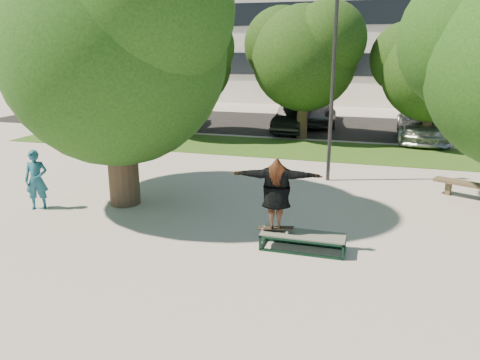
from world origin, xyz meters
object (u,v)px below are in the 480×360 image
(tree_left, at_px, (113,40))
(car_dark, at_px, (294,119))
(lamppost, at_px, (333,83))
(car_silver_a, at_px, (179,112))
(car_grey, at_px, (309,109))
(bystander, at_px, (36,180))
(grind_box, at_px, (303,242))
(car_silver_b, at_px, (423,122))

(tree_left, bearing_deg, car_dark, 78.20)
(lamppost, bearing_deg, car_silver_a, 136.63)
(car_grey, bearing_deg, bystander, -115.23)
(lamppost, relative_size, car_grey, 1.04)
(lamppost, height_order, car_grey, lamppost)
(tree_left, xyz_separation_m, grind_box, (5.37, -1.81, -4.23))
(tree_left, relative_size, car_grey, 1.21)
(tree_left, distance_m, bystander, 4.25)
(car_silver_a, height_order, car_dark, car_silver_a)
(car_silver_a, relative_size, car_silver_b, 0.83)
(bystander, relative_size, car_grey, 0.28)
(bystander, relative_size, car_silver_b, 0.29)
(bystander, distance_m, car_grey, 17.26)
(car_dark, xyz_separation_m, car_silver_b, (6.20, -0.12, 0.14))
(bystander, bearing_deg, lamppost, 9.65)
(lamppost, xyz_separation_m, car_grey, (-2.31, 11.50, -2.33))
(tree_left, xyz_separation_m, bystander, (-1.93, -1.14, -3.61))
(car_dark, xyz_separation_m, car_grey, (0.37, 2.88, 0.14))
(tree_left, relative_size, car_dark, 1.71)
(car_dark, distance_m, car_grey, 2.91)
(bystander, height_order, car_grey, car_grey)
(car_grey, relative_size, car_silver_b, 1.04)
(lamppost, distance_m, grind_box, 6.43)
(grind_box, bearing_deg, car_dark, 100.87)
(bystander, bearing_deg, car_grey, 48.17)
(grind_box, xyz_separation_m, car_grey, (-2.38, 17.21, 0.63))
(car_silver_a, bearing_deg, car_dark, -10.91)
(grind_box, height_order, bystander, bystander)
(tree_left, distance_m, car_silver_b, 15.64)
(lamppost, relative_size, car_silver_a, 1.30)
(lamppost, xyz_separation_m, car_dark, (-2.68, 8.62, -2.47))
(grind_box, xyz_separation_m, car_silver_a, (-9.07, 14.21, 0.61))
(lamppost, height_order, bystander, lamppost)
(grind_box, distance_m, car_silver_a, 16.87)
(car_silver_a, distance_m, car_dark, 6.32)
(car_silver_a, xyz_separation_m, car_grey, (6.69, 3.00, 0.02))
(car_grey, bearing_deg, lamppost, -87.33)
(car_silver_b, bearing_deg, car_grey, 153.50)
(tree_left, xyz_separation_m, car_silver_a, (-3.71, 12.41, -3.62))
(lamppost, distance_m, car_silver_a, 12.60)
(car_silver_a, distance_m, car_silver_b, 12.52)
(tree_left, height_order, grind_box, tree_left)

